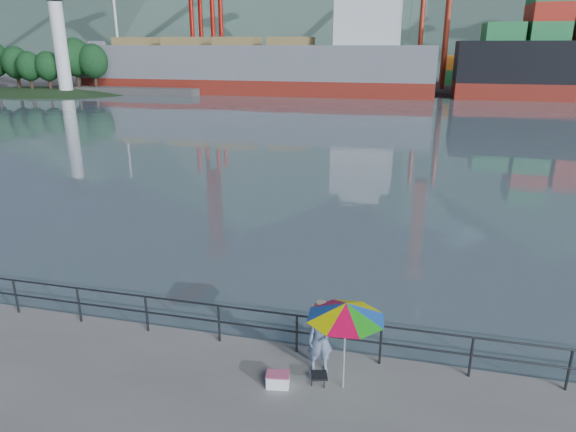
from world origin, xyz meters
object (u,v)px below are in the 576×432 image
object	(u,v)px
cooler_bag	(278,380)
bulk_carrier	(265,65)
fisherman	(320,340)
beach_umbrella	(346,311)

from	to	relation	value
cooler_bag	bulk_carrier	bearing A→B (deg)	97.18
cooler_bag	bulk_carrier	size ratio (longest dim) A/B	0.01
fisherman	beach_umbrella	distance (m)	1.34
beach_umbrella	cooler_bag	world-z (taller)	beach_umbrella
beach_umbrella	bulk_carrier	size ratio (longest dim) A/B	0.04
beach_umbrella	cooler_bag	xyz separation A→B (m)	(-1.40, -0.29, -1.75)
cooler_bag	bulk_carrier	distance (m)	73.55
beach_umbrella	cooler_bag	bearing A→B (deg)	-168.09
beach_umbrella	fisherman	bearing A→B (deg)	141.05
beach_umbrella	bulk_carrier	distance (m)	73.61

